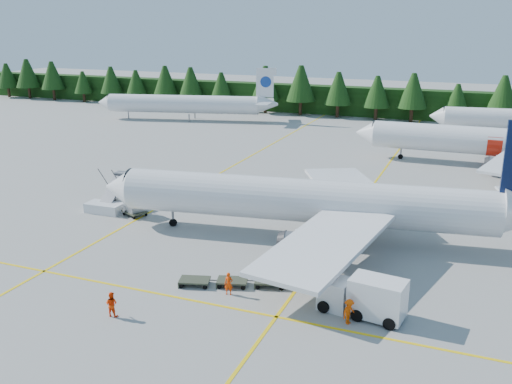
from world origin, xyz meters
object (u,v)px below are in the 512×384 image
at_px(airliner_navy, 297,201).
at_px(airliner_red, 490,142).
at_px(service_truck, 362,296).
at_px(airstairs, 106,205).

bearing_deg(airliner_navy, airliner_red, 57.13).
height_order(airliner_navy, service_truck, airliner_navy).
bearing_deg(airliner_red, airstairs, -136.48).
bearing_deg(airstairs, airliner_red, 42.57).
relative_size(airstairs, service_truck, 0.88).
bearing_deg(airliner_navy, airstairs, 173.02).
xyz_separation_m(airliner_navy, airliner_red, (16.39, 35.83, -0.12)).
xyz_separation_m(airliner_navy, service_truck, (8.75, -12.42, -2.12)).
height_order(airliner_navy, airliner_red, airliner_navy).
relative_size(airliner_navy, service_truck, 6.56).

